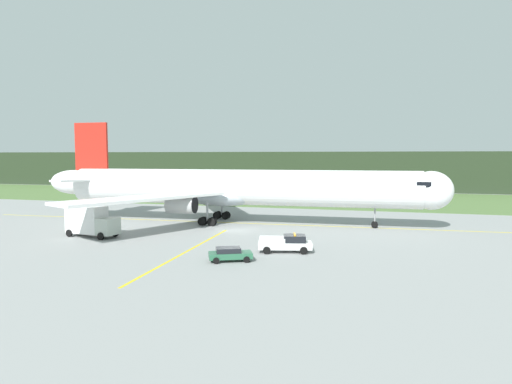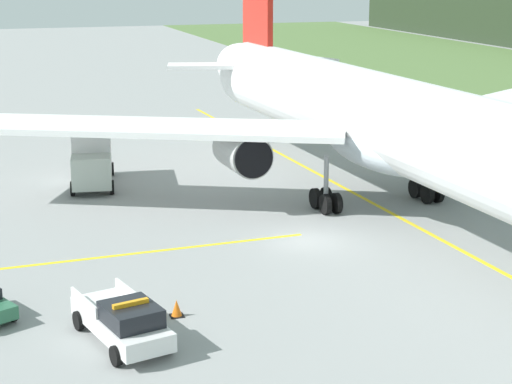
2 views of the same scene
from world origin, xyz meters
The scene contains 7 objects.
ground centered at (0.00, 0.00, 0.00)m, with size 320.00×320.00×0.00m, color gray.
taxiway_centerline_main centered at (-1.50, 6.59, 0.00)m, with size 81.73×0.30×0.01m, color yellow.
taxiway_centerline_spur centered at (-0.50, -13.39, 0.00)m, with size 27.05×0.30×0.01m, color yellow.
airliner centered at (-2.18, 6.56, 5.16)m, with size 60.73×46.73×15.00m.
ops_pickup_truck centered at (9.55, -11.09, 0.90)m, with size 5.78×3.27×1.94m.
catering_truck centered at (-15.30, -8.91, 1.92)m, with size 6.97×3.53×3.85m.
apron_cone centered at (7.65, -8.62, 0.34)m, with size 0.56×0.56×0.70m.
Camera 2 is at (39.88, -15.66, 13.92)m, focal length 60.81 mm.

